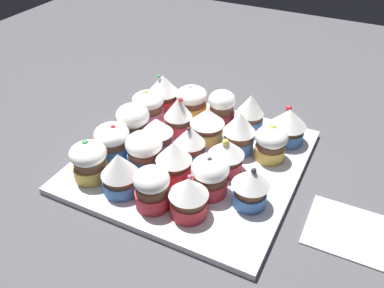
# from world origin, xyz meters

# --- Properties ---
(ground_plane) EXTENTS (1.80, 1.80, 0.03)m
(ground_plane) POSITION_xyz_m (0.00, 0.00, -0.01)
(ground_plane) COLOR #4C4C51
(baking_tray) EXTENTS (0.37, 0.37, 0.01)m
(baking_tray) POSITION_xyz_m (0.00, 0.00, 0.01)
(baking_tray) COLOR silver
(baking_tray) RESTS_ON ground_plane
(cupcake_0) EXTENTS (0.07, 0.07, 0.07)m
(cupcake_0) POSITION_xyz_m (-0.13, -0.13, 0.05)
(cupcake_0) COLOR #477AC6
(cupcake_0) RESTS_ON baking_tray
(cupcake_1) EXTENTS (0.05, 0.05, 0.08)m
(cupcake_1) POSITION_xyz_m (-0.06, -0.13, 0.05)
(cupcake_1) COLOR #477AC6
(cupcake_1) RESTS_ON baking_tray
(cupcake_2) EXTENTS (0.05, 0.05, 0.07)m
(cupcake_2) POSITION_xyz_m (-0.00, -0.13, 0.05)
(cupcake_2) COLOR #D1333D
(cupcake_2) RESTS_ON baking_tray
(cupcake_3) EXTENTS (0.06, 0.06, 0.06)m
(cupcake_3) POSITION_xyz_m (0.07, -0.13, 0.04)
(cupcake_3) COLOR #EFC651
(cupcake_3) RESTS_ON baking_tray
(cupcake_4) EXTENTS (0.07, 0.07, 0.08)m
(cupcake_4) POSITION_xyz_m (0.13, -0.13, 0.05)
(cupcake_4) COLOR #D1333D
(cupcake_4) RESTS_ON baking_tray
(cupcake_5) EXTENTS (0.06, 0.06, 0.07)m
(cupcake_5) POSITION_xyz_m (-0.12, -0.06, 0.04)
(cupcake_5) COLOR #EFC651
(cupcake_5) RESTS_ON baking_tray
(cupcake_6) EXTENTS (0.06, 0.06, 0.08)m
(cupcake_6) POSITION_xyz_m (-0.06, -0.06, 0.05)
(cupcake_6) COLOR #477AC6
(cupcake_6) RESTS_ON baking_tray
(cupcake_7) EXTENTS (0.06, 0.06, 0.07)m
(cupcake_7) POSITION_xyz_m (0.00, -0.06, 0.05)
(cupcake_7) COLOR #EFC651
(cupcake_7) RESTS_ON baking_tray
(cupcake_8) EXTENTS (0.05, 0.05, 0.08)m
(cupcake_8) POSITION_xyz_m (0.06, -0.06, 0.05)
(cupcake_8) COLOR #D1333D
(cupcake_8) RESTS_ON baking_tray
(cupcake_9) EXTENTS (0.06, 0.06, 0.07)m
(cupcake_9) POSITION_xyz_m (0.13, -0.07, 0.05)
(cupcake_9) COLOR pink
(cupcake_9) RESTS_ON baking_tray
(cupcake_10) EXTENTS (0.06, 0.06, 0.07)m
(cupcake_10) POSITION_xyz_m (-0.07, 0.01, 0.05)
(cupcake_10) COLOR #D1333D
(cupcake_10) RESTS_ON baking_tray
(cupcake_11) EXTENTS (0.05, 0.05, 0.07)m
(cupcake_11) POSITION_xyz_m (0.00, 0.01, 0.05)
(cupcake_11) COLOR #477AC6
(cupcake_11) RESTS_ON baking_tray
(cupcake_12) EXTENTS (0.06, 0.06, 0.07)m
(cupcake_12) POSITION_xyz_m (0.07, 0.01, 0.05)
(cupcake_12) COLOR pink
(cupcake_12) RESTS_ON baking_tray
(cupcake_13) EXTENTS (0.06, 0.06, 0.08)m
(cupcake_13) POSITION_xyz_m (0.12, -0.00, 0.05)
(cupcake_13) COLOR pink
(cupcake_13) RESTS_ON baking_tray
(cupcake_14) EXTENTS (0.06, 0.06, 0.07)m
(cupcake_14) POSITION_xyz_m (-0.13, 0.06, 0.05)
(cupcake_14) COLOR #477AC6
(cupcake_14) RESTS_ON baking_tray
(cupcake_15) EXTENTS (0.06, 0.06, 0.07)m
(cupcake_15) POSITION_xyz_m (-0.07, 0.07, 0.05)
(cupcake_15) COLOR #D1333D
(cupcake_15) RESTS_ON baking_tray
(cupcake_16) EXTENTS (0.06, 0.06, 0.07)m
(cupcake_16) POSITION_xyz_m (0.00, 0.07, 0.05)
(cupcake_16) COLOR #D1333D
(cupcake_16) RESTS_ON baking_tray
(cupcake_17) EXTENTS (0.06, 0.06, 0.07)m
(cupcake_17) POSITION_xyz_m (0.06, 0.06, 0.05)
(cupcake_17) COLOR #477AC6
(cupcake_17) RESTS_ON baking_tray
(cupcake_18) EXTENTS (0.06, 0.06, 0.07)m
(cupcake_18) POSITION_xyz_m (0.13, 0.06, 0.05)
(cupcake_18) COLOR #477AC6
(cupcake_18) RESTS_ON baking_tray
(cupcake_19) EXTENTS (0.06, 0.06, 0.07)m
(cupcake_19) POSITION_xyz_m (-0.06, 0.12, 0.05)
(cupcake_19) COLOR #D1333D
(cupcake_19) RESTS_ON baking_tray
(cupcake_20) EXTENTS (0.06, 0.06, 0.07)m
(cupcake_20) POSITION_xyz_m (0.00, 0.13, 0.05)
(cupcake_20) COLOR #D1333D
(cupcake_20) RESTS_ON baking_tray
(cupcake_21) EXTENTS (0.06, 0.06, 0.07)m
(cupcake_21) POSITION_xyz_m (0.06, 0.13, 0.05)
(cupcake_21) COLOR #477AC6
(cupcake_21) RESTS_ON baking_tray
(cupcake_22) EXTENTS (0.06, 0.06, 0.07)m
(cupcake_22) POSITION_xyz_m (0.13, 0.12, 0.05)
(cupcake_22) COLOR #EFC651
(cupcake_22) RESTS_ON baking_tray
(napkin) EXTENTS (0.14, 0.11, 0.01)m
(napkin) POSITION_xyz_m (-0.29, 0.04, 0.00)
(napkin) COLOR white
(napkin) RESTS_ON ground_plane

